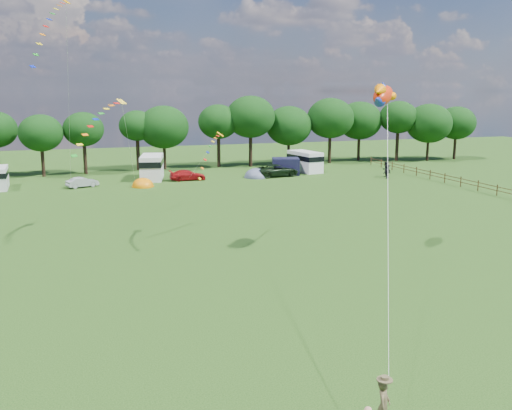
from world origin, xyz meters
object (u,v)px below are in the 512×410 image
object	(u,v)px
car_d	(277,170)
campervan_c	(152,166)
car_b	(82,182)
tent_orange	(143,187)
tent_greyblue	(256,177)
walker_b	(387,171)
campervan_d	(305,161)
walker_a	(385,169)
car_c	(188,175)
fish_kite	(382,95)
kite_flyer	(383,406)

from	to	relation	value
car_d	campervan_c	distance (m)	15.99
car_b	tent_orange	xyz separation A→B (m)	(6.69, -1.69, -0.57)
campervan_c	tent_greyblue	bearing A→B (deg)	-90.16
car_b	walker_b	xyz separation A→B (m)	(36.99, -4.71, 0.31)
campervan_d	walker_a	xyz separation A→B (m)	(8.11, -7.50, -0.53)
car_d	tent_orange	world-z (taller)	car_d
tent_greyblue	car_b	bearing A→B (deg)	-176.94
car_c	fish_kite	world-z (taller)	fish_kite
car_c	campervan_c	bearing A→B (deg)	59.48
campervan_c	kite_flyer	bearing A→B (deg)	-168.35
tent_greyblue	fish_kite	bearing A→B (deg)	-94.75
walker_a	walker_b	distance (m)	1.58
car_b	fish_kite	world-z (taller)	fish_kite
car_d	campervan_c	xyz separation A→B (m)	(-15.73, 2.71, 0.83)
kite_flyer	fish_kite	xyz separation A→B (m)	(10.12, 18.38, 9.73)
car_c	walker_b	world-z (taller)	walker_b
car_b	fish_kite	bearing A→B (deg)	-173.13
campervan_d	tent_orange	xyz separation A→B (m)	(-22.79, -5.95, -1.48)
car_c	walker_a	bearing A→B (deg)	-100.50
car_c	tent_greyblue	size ratio (longest dim) A/B	1.26
car_d	walker_b	bearing A→B (deg)	-121.75
walker_a	car_b	bearing A→B (deg)	-31.56
campervan_c	tent_greyblue	size ratio (longest dim) A/B	1.93
car_c	tent_greyblue	xyz separation A→B (m)	(8.82, -0.35, -0.62)
tent_orange	walker_b	world-z (taller)	walker_b
campervan_d	fish_kite	bearing A→B (deg)	153.62
campervan_d	kite_flyer	world-z (taller)	campervan_d
campervan_d	walker_b	distance (m)	11.71
campervan_c	walker_a	bearing A→B (deg)	-91.92
car_c	walker_b	distance (m)	25.20
car_b	car_c	bearing A→B (deg)	-104.30
car_b	campervan_d	bearing A→B (deg)	-102.85
kite_flyer	walker_a	xyz separation A→B (m)	(29.29, 49.87, 0.07)
car_c	campervan_c	world-z (taller)	campervan_c
campervan_c	kite_flyer	world-z (taller)	campervan_c
tent_orange	tent_greyblue	size ratio (longest dim) A/B	0.84
car_b	kite_flyer	distance (m)	53.76
campervan_c	walker_b	size ratio (longest dim) A/B	3.65
campervan_d	kite_flyer	distance (m)	61.16
kite_flyer	walker_a	size ratio (longest dim) A/B	0.93
walker_b	tent_greyblue	bearing A→B (deg)	-33.46
car_b	car_c	distance (m)	12.66
tent_greyblue	kite_flyer	bearing A→B (deg)	-103.57
fish_kite	walker_b	size ratio (longest dim) A/B	1.73
fish_kite	tent_greyblue	bearing A→B (deg)	38.11
car_d	kite_flyer	bearing A→B (deg)	156.70
fish_kite	walker_b	bearing A→B (deg)	11.11
car_d	kite_flyer	world-z (taller)	kite_flyer
tent_orange	walker_b	distance (m)	30.47
campervan_d	walker_a	distance (m)	11.06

